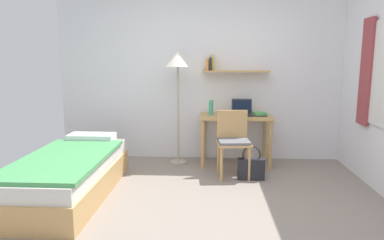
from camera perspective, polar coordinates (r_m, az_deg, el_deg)
ground_plane at (r=3.59m, az=1.48°, el=-14.93°), size 5.28×5.28×0.00m
wall_back at (r=5.29m, az=2.25°, el=7.64°), size 4.40×0.27×2.60m
bed at (r=4.18m, az=-19.20°, el=-8.36°), size 0.86×1.95×0.54m
desk at (r=5.06m, az=7.09°, el=-0.74°), size 1.02×0.57×0.71m
desk_chair at (r=4.57m, az=6.71°, el=-3.17°), size 0.45×0.42×0.85m
standing_lamp at (r=4.98m, az=-2.34°, el=8.83°), size 0.37×0.37×1.62m
laptop at (r=5.06m, az=8.12°, el=1.43°), size 0.30×0.24×0.23m
water_bottle at (r=5.00m, az=3.12°, el=1.98°), size 0.06×0.06×0.21m
book_stack at (r=5.07m, az=11.01°, el=0.96°), size 0.19×0.22×0.05m
handbag at (r=4.53m, az=9.59°, el=-7.69°), size 0.33×0.11×0.44m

